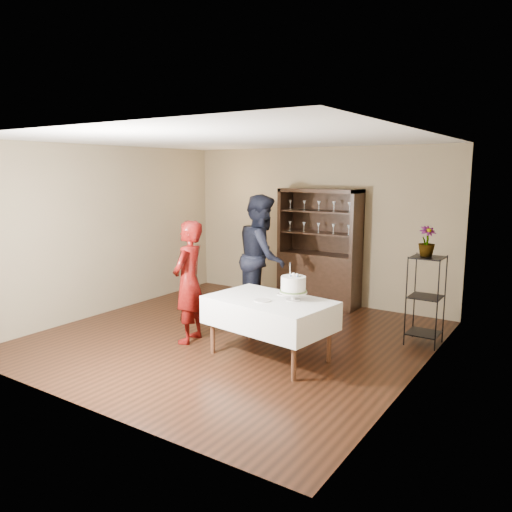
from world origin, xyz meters
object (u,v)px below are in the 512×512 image
Objects in this scene: plant_etagere at (426,297)px; man at (262,257)px; potted_plant at (427,241)px; china_hutch at (319,267)px; cake_table at (269,313)px; cake at (293,285)px; woman at (189,282)px.

plant_etagere is 2.53m from man.
china_hutch is at bearing 153.71° from potted_plant.
china_hutch is 1.24× the size of cake_table.
potted_plant is (1.15, 1.50, 0.45)m from cake.
cake_table is at bearing -131.47° from potted_plant.
man is at bearing 134.15° from cake.
woman is (-1.23, -0.07, 0.25)m from cake_table.
man is (0.19, 1.53, 0.14)m from woman.
man reaches higher than plant_etagere.
plant_etagere is 3.02× the size of potted_plant.
china_hutch is 1.03× the size of man.
potted_plant is at bearing -112.09° from man.
potted_plant reaches higher than plant_etagere.
woman is at bearing -173.33° from cake.
potted_plant is (1.42, 1.61, 0.81)m from cake_table.
woman reaches higher than potted_plant.
man is (-2.50, -0.11, 0.32)m from plant_etagere.
woman is at bearing -147.70° from potted_plant.
woman is at bearing 147.20° from man.
plant_etagere is 3.16m from woman.
china_hutch is 2.69m from cake_table.
potted_plant reaches higher than cake.
cake_table is 0.83× the size of man.
cake_table is 0.98× the size of woman.
china_hutch is 1.27m from man.
woman is 4.16× the size of potted_plant.
cake is (0.27, 0.11, 0.36)m from cake_table.
cake_table is 1.26m from woman.
plant_etagere is 2.59× the size of cake.
cake_table is at bearing -76.76° from china_hutch.
plant_etagere is at bearing 108.65° from woman.
china_hutch reaches higher than cake.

